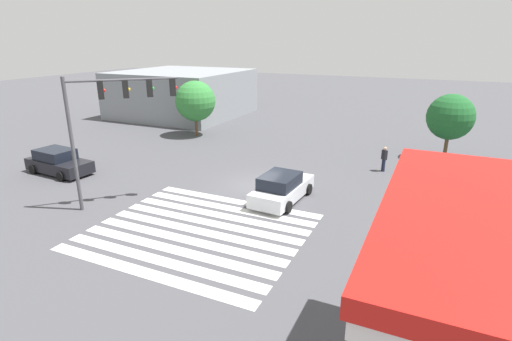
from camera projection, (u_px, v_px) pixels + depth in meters
ground_plane at (256, 187)px, 23.87m from camera, size 146.09×146.09×0.00m
crosswalk_markings at (199, 231)px, 18.45m from camera, size 9.54×8.20×0.01m
traffic_signal_mast at (111, 110)px, 19.75m from camera, size 3.91×3.91×6.77m
car_0 at (58, 162)px, 26.09m from camera, size 4.67×2.42×1.59m
car_2 at (282, 188)px, 21.67m from camera, size 2.40×4.71×1.57m
corner_building at (183, 93)px, 45.25m from camera, size 12.73×12.73×4.93m
pedestrian at (384, 158)px, 26.38m from camera, size 0.41×0.41×1.67m
tree_corner_a at (450, 117)px, 28.19m from camera, size 3.24×3.24×4.77m
tree_corner_b at (195, 101)px, 35.30m from camera, size 3.56×3.56×4.90m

